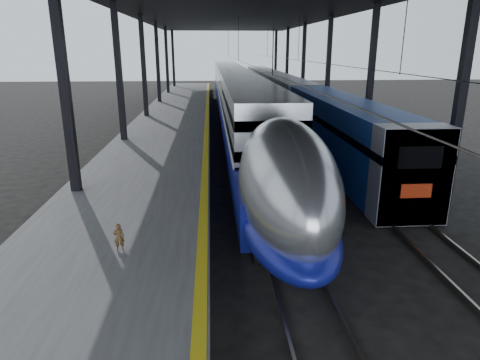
{
  "coord_description": "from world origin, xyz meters",
  "views": [
    {
      "loc": [
        -0.38,
        -11.64,
        6.42
      ],
      "look_at": [
        0.6,
        2.67,
        2.0
      ],
      "focal_mm": 32.0,
      "sensor_mm": 36.0,
      "label": 1
    }
  ],
  "objects": [
    {
      "name": "second_train",
      "position": [
        7.0,
        29.88,
        1.9
      ],
      "size": [
        2.73,
        56.05,
        3.76
      ],
      "color": "navy",
      "rests_on": "ground"
    },
    {
      "name": "platform",
      "position": [
        -3.5,
        20.0,
        0.5
      ],
      "size": [
        6.0,
        80.0,
        1.0
      ],
      "primitive_type": "cube",
      "color": "#4C4C4F",
      "rests_on": "ground"
    },
    {
      "name": "canopy",
      "position": [
        1.9,
        20.0,
        9.12
      ],
      "size": [
        18.0,
        75.0,
        9.47
      ],
      "color": "black",
      "rests_on": "ground"
    },
    {
      "name": "tgv_train",
      "position": [
        2.0,
        28.92,
        2.08
      ],
      "size": [
        3.1,
        65.2,
        4.45
      ],
      "color": "#AAACB1",
      "rests_on": "ground"
    },
    {
      "name": "ground",
      "position": [
        0.0,
        0.0,
        0.0
      ],
      "size": [
        160.0,
        160.0,
        0.0
      ],
      "primitive_type": "plane",
      "color": "black",
      "rests_on": "ground"
    },
    {
      "name": "yellow_strip",
      "position": [
        -0.7,
        20.0,
        1.0
      ],
      "size": [
        0.3,
        80.0,
        0.01
      ],
      "primitive_type": "cube",
      "color": "gold",
      "rests_on": "platform"
    },
    {
      "name": "child",
      "position": [
        -3.0,
        -0.55,
        1.4
      ],
      "size": [
        0.32,
        0.25,
        0.8
      ],
      "primitive_type": "imported",
      "rotation": [
        0.0,
        0.0,
        3.34
      ],
      "color": "#54371C",
      "rests_on": "platform"
    },
    {
      "name": "rails",
      "position": [
        4.5,
        20.0,
        0.08
      ],
      "size": [
        6.52,
        80.0,
        0.16
      ],
      "color": "slate",
      "rests_on": "ground"
    }
  ]
}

